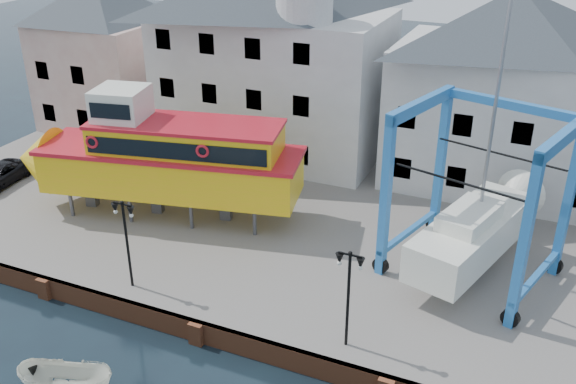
% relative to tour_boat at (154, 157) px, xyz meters
% --- Properties ---
extents(ground, '(140.00, 140.00, 0.00)m').
position_rel_tour_boat_xyz_m(ground, '(6.91, -7.59, -4.22)').
color(ground, '#18232D').
rests_on(ground, ground).
extents(hardstanding, '(44.00, 22.00, 1.00)m').
position_rel_tour_boat_xyz_m(hardstanding, '(6.91, 3.41, -3.72)').
color(hardstanding, slate).
rests_on(hardstanding, ground).
extents(quay_wall, '(44.00, 0.47, 1.00)m').
position_rel_tour_boat_xyz_m(quay_wall, '(6.91, -7.49, -3.72)').
color(quay_wall, brown).
rests_on(quay_wall, ground).
extents(building_pink, '(8.00, 7.00, 10.30)m').
position_rel_tour_boat_xyz_m(building_pink, '(-11.09, 10.41, 1.93)').
color(building_pink, tan).
rests_on(building_pink, hardstanding).
extents(building_white_main, '(14.00, 8.30, 14.00)m').
position_rel_tour_boat_xyz_m(building_white_main, '(2.04, 10.80, 3.12)').
color(building_white_main, '#BCBCBC').
rests_on(building_white_main, hardstanding).
extents(building_white_right, '(12.00, 8.00, 11.20)m').
position_rel_tour_boat_xyz_m(building_white_right, '(15.91, 11.41, 2.38)').
color(building_white_right, '#BCBCBC').
rests_on(building_white_right, hardstanding).
extents(lamp_post_left, '(1.12, 0.32, 4.20)m').
position_rel_tour_boat_xyz_m(lamp_post_left, '(2.91, -6.39, -0.05)').
color(lamp_post_left, black).
rests_on(lamp_post_left, hardstanding).
extents(lamp_post_right, '(1.12, 0.32, 4.20)m').
position_rel_tour_boat_xyz_m(lamp_post_right, '(12.91, -6.39, -0.05)').
color(lamp_post_right, black).
rests_on(lamp_post_right, hardstanding).
extents(tour_boat, '(16.11, 6.87, 6.83)m').
position_rel_tour_boat_xyz_m(tour_boat, '(0.00, 0.00, 0.00)').
color(tour_boat, '#59595E').
rests_on(tour_boat, hardstanding).
extents(travel_lift, '(8.06, 10.05, 14.72)m').
position_rel_tour_boat_xyz_m(travel_lift, '(16.56, 1.48, -0.77)').
color(travel_lift, '#2362B3').
rests_on(travel_lift, hardstanding).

